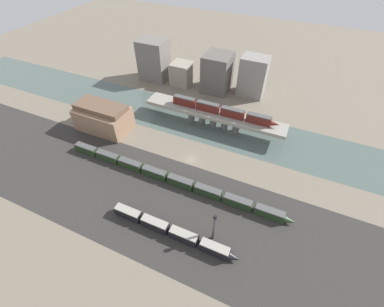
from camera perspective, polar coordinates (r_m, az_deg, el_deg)
ground_plane at (r=105.50m, az=-0.12°, el=-1.38°), size 400.00×400.00×0.00m
railbed_yard at (r=91.98m, az=-6.35°, el=-11.14°), size 280.00×42.00×0.01m
river_water at (r=123.10m, az=4.68°, el=6.25°), size 320.00×27.82×0.01m
bridge at (r=119.58m, az=4.84°, el=8.49°), size 66.02×9.27×7.60m
train_on_bridge at (r=116.55m, az=6.74°, el=9.50°), size 49.24×2.69×4.12m
train_yard_near at (r=84.08m, az=-4.38°, el=-16.88°), size 43.01×2.91×3.67m
train_yard_mid at (r=96.75m, az=-4.84°, el=-5.53°), size 90.23×2.83×3.52m
warehouse_building at (r=124.45m, az=-19.10°, el=7.63°), size 23.62×14.36×12.62m
signal_tower at (r=79.62m, az=4.91°, el=-16.03°), size 1.00×0.79×12.49m
city_block_far_left at (r=158.86m, az=-8.49°, el=19.85°), size 15.87×12.22×22.47m
city_block_left at (r=153.34m, az=-2.28°, el=17.30°), size 10.98×10.83×12.53m
city_block_center at (r=146.56m, az=5.64°, el=17.44°), size 14.07×15.51×20.07m
city_block_right at (r=144.91m, az=13.38°, el=16.33°), size 13.80×10.84×20.85m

